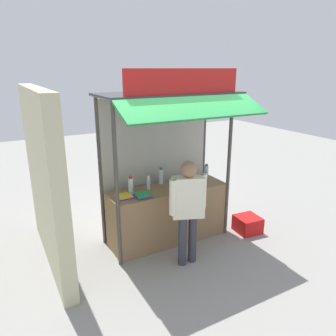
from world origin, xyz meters
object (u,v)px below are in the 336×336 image
object	(u,v)px
water_bottle_back_left	(148,183)
plastic_crate	(248,224)
magazine_stack_center	(143,195)
magazine_stack_back_right	(124,196)
water_bottle_front_left	(161,176)
banana_bunch_rightmost	(170,117)
water_bottle_rear_center	(206,171)
water_bottle_front_right	(131,186)
banana_bunch_leftmost	(218,115)
water_bottle_far_right	(194,176)
vendor_person	(188,204)

from	to	relation	value
water_bottle_back_left	plastic_crate	bearing A→B (deg)	-18.97
magazine_stack_center	magazine_stack_back_right	distance (m)	0.29
water_bottle_back_left	water_bottle_front_left	bearing A→B (deg)	24.25
banana_bunch_rightmost	plastic_crate	distance (m)	2.62
water_bottle_rear_center	magazine_stack_back_right	xyz separation A→B (m)	(-1.66, -0.15, -0.10)
water_bottle_front_right	water_bottle_rear_center	bearing A→B (deg)	1.90
water_bottle_front_right	banana_bunch_rightmost	world-z (taller)	banana_bunch_rightmost
water_bottle_front_right	water_bottle_front_left	size ratio (longest dim) A/B	1.01
banana_bunch_leftmost	magazine_stack_center	bearing A→B (deg)	166.62
water_bottle_rear_center	water_bottle_front_right	xyz separation A→B (m)	(-1.50, -0.05, 0.01)
water_bottle_front_right	banana_bunch_leftmost	world-z (taller)	banana_bunch_leftmost
water_bottle_far_right	vendor_person	distance (m)	1.00
magazine_stack_center	banana_bunch_rightmost	xyz separation A→B (m)	(0.33, -0.28, 1.24)
banana_bunch_rightmost	plastic_crate	size ratio (longest dim) A/B	0.60
water_bottle_rear_center	water_bottle_front_right	distance (m)	1.50
water_bottle_rear_center	water_bottle_back_left	world-z (taller)	water_bottle_rear_center
vendor_person	water_bottle_rear_center	bearing A→B (deg)	64.42
water_bottle_rear_center	water_bottle_front_left	world-z (taller)	water_bottle_front_left
water_bottle_front_left	banana_bunch_leftmost	distance (m)	1.44
water_bottle_front_left	vendor_person	xyz separation A→B (m)	(-0.10, -1.03, -0.11)
vendor_person	plastic_crate	xyz separation A→B (m)	(1.49, 0.30, -0.84)
water_bottle_front_right	vendor_person	distance (m)	1.01
water_bottle_front_right	water_bottle_front_left	world-z (taller)	water_bottle_front_right
plastic_crate	water_bottle_far_right	bearing A→B (deg)	150.90
magazine_stack_center	water_bottle_front_right	bearing A→B (deg)	119.06
water_bottle_front_left	vendor_person	world-z (taller)	vendor_person
vendor_person	water_bottle_front_right	bearing A→B (deg)	144.65
water_bottle_front_left	plastic_crate	bearing A→B (deg)	-27.51
water_bottle_rear_center	water_bottle_back_left	distance (m)	1.17
water_bottle_rear_center	water_bottle_front_left	size ratio (longest dim) A/B	0.91
water_bottle_front_right	magazine_stack_back_right	xyz separation A→B (m)	(-0.16, -0.10, -0.12)
water_bottle_far_right	plastic_crate	xyz separation A→B (m)	(0.88, -0.49, -0.92)
water_bottle_front_right	banana_bunch_leftmost	size ratio (longest dim) A/B	1.06
vendor_person	banana_bunch_rightmost	bearing A→B (deg)	128.69
water_bottle_front_left	water_bottle_back_left	bearing A→B (deg)	-155.75
banana_bunch_rightmost	plastic_crate	bearing A→B (deg)	-2.03
water_bottle_back_left	banana_bunch_leftmost	bearing A→B (deg)	-28.88
magazine_stack_back_right	banana_bunch_rightmost	world-z (taller)	banana_bunch_rightmost
water_bottle_far_right	water_bottle_rear_center	size ratio (longest dim) A/B	0.91
water_bottle_front_right	magazine_stack_center	size ratio (longest dim) A/B	1.13
water_bottle_front_right	water_bottle_far_right	bearing A→B (deg)	-2.55
water_bottle_rear_center	vendor_person	distance (m)	1.31
water_bottle_front_right	banana_bunch_leftmost	distance (m)	1.76
water_bottle_back_left	vendor_person	xyz separation A→B (m)	(0.21, -0.89, -0.08)
water_bottle_front_left	magazine_stack_center	xyz separation A→B (m)	(-0.53, -0.39, -0.11)
water_bottle_back_left	vendor_person	world-z (taller)	vendor_person
plastic_crate	banana_bunch_leftmost	bearing A→B (deg)	175.61
magazine_stack_center	magazine_stack_back_right	world-z (taller)	magazine_stack_center
magazine_stack_center	magazine_stack_back_right	xyz separation A→B (m)	(-0.27, 0.10, -0.00)
water_bottle_front_right	water_bottle_back_left	size ratio (longest dim) A/B	1.28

